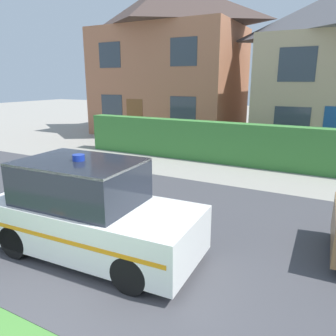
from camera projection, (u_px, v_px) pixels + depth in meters
road_strip at (164, 226)px, 7.07m from camera, size 28.00×6.73×0.01m
garden_hedge at (229, 143)px, 12.28m from camera, size 12.56×0.57×1.54m
police_car at (90, 211)px, 5.79m from camera, size 3.89×1.80×1.81m
house_left at (169, 59)px, 18.71m from camera, size 8.32×5.59×8.35m
wheelie_bin at (321, 156)px, 11.04m from camera, size 0.64×0.65×1.19m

